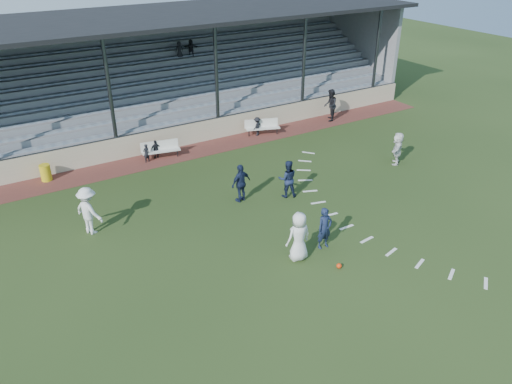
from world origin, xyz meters
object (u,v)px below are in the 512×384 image
football (339,266)px  player_white_lead (299,237)px  trash_bin (46,173)px  official (330,105)px  player_navy_lead (325,228)px  bench_right (262,126)px  bench_left (160,148)px

football → player_white_lead: size_ratio=0.10×
player_white_lead → trash_bin: bearing=-57.6°
player_white_lead → official: size_ratio=0.97×
trash_bin → player_navy_lead: (7.95, -11.55, 0.42)m
player_navy_lead → player_white_lead: bearing=-174.1°
trash_bin → player_white_lead: size_ratio=0.42×
player_navy_lead → official: bearing=51.4°
player_navy_lead → official: (9.20, 11.09, 0.18)m
bench_right → player_white_lead: bearing=-96.4°
bench_left → player_white_lead: player_white_lead is taller
football → player_navy_lead: player_navy_lead is taller
bench_left → football: 12.68m
bench_left → official: 11.40m
bench_right → trash_bin: (-12.16, 0.32, -0.16)m
bench_right → official: (4.99, -0.14, 0.44)m
trash_bin → football: 14.99m
bench_left → trash_bin: size_ratio=2.51×
trash_bin → player_white_lead: (6.66, -11.66, 0.55)m
bench_right → official: size_ratio=1.01×
bench_left → bench_right: size_ratio=1.01×
bench_left → official: size_ratio=1.02×
bench_left → player_navy_lead: 11.38m
bench_right → trash_bin: bench_right is taller
trash_bin → player_navy_lead: size_ratio=0.48×
official → bench_left: bearing=-52.0°
football → player_white_lead: (-0.93, 1.26, 0.88)m
bench_left → official: (11.39, -0.08, 0.44)m
bench_right → football: size_ratio=10.36×
bench_left → bench_right: 6.40m
trash_bin → official: size_ratio=0.40×
bench_left → player_navy_lead: size_ratio=1.20×
player_navy_lead → official: official is taller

